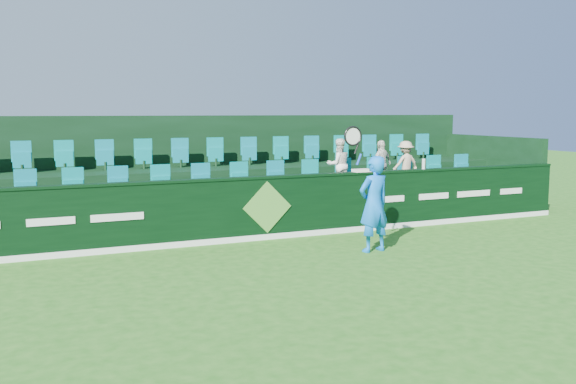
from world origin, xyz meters
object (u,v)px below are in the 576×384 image
tennis_player (374,203)px  spectator_left (339,165)px  towel (362,170)px  spectator_right (405,164)px  spectator_middle (382,164)px  drinks_bottle (424,164)px

tennis_player → spectator_left: size_ratio=1.99×
towel → tennis_player: bearing=-114.8°
tennis_player → spectator_right: tennis_player is taller
spectator_left → spectator_right: (1.94, 0.00, -0.05)m
spectator_right → towel: (-1.95, -1.12, -0.00)m
spectator_right → towel: size_ratio=2.83×
spectator_left → spectator_middle: 1.22m
spectator_left → spectator_middle: size_ratio=1.05×
spectator_left → towel: (-0.01, -1.12, -0.05)m
spectator_middle → towel: size_ratio=2.91×
spectator_middle → towel: bearing=21.7°
towel → spectator_middle: bearing=42.3°
spectator_left → drinks_bottle: 2.02m
towel → drinks_bottle: drinks_bottle is taller
spectator_left → spectator_middle: (1.22, 0.00, -0.03)m
tennis_player → drinks_bottle: tennis_player is taller
spectator_middle → spectator_right: size_ratio=1.03×
spectator_left → spectator_right: spectator_left is taller
tennis_player → spectator_left: bearing=73.2°
towel → drinks_bottle: size_ratio=1.66×
towel → drinks_bottle: (1.69, 0.00, 0.09)m
spectator_left → spectator_right: 1.94m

